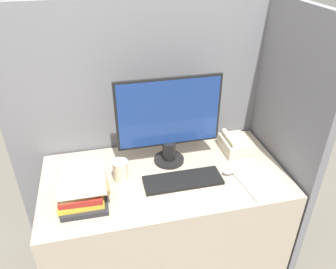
# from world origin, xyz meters

# --- Properties ---
(cubicle_panel_rear) EXTENTS (1.78, 0.04, 1.66)m
(cubicle_panel_rear) POSITION_xyz_m (0.00, 0.74, 0.83)
(cubicle_panel_rear) COLOR slate
(cubicle_panel_rear) RESTS_ON ground_plane
(cubicle_panel_right) EXTENTS (0.04, 0.76, 1.66)m
(cubicle_panel_right) POSITION_xyz_m (0.73, 0.38, 0.83)
(cubicle_panel_right) COLOR slate
(cubicle_panel_right) RESTS_ON ground_plane
(desk) EXTENTS (1.38, 0.70, 0.76)m
(desk) POSITION_xyz_m (0.00, 0.35, 0.38)
(desk) COLOR tan
(desk) RESTS_ON ground_plane
(monitor) EXTENTS (0.60, 0.18, 0.54)m
(monitor) POSITION_xyz_m (0.06, 0.48, 1.03)
(monitor) COLOR black
(monitor) RESTS_ON desk
(keyboard) EXTENTS (0.44, 0.15, 0.02)m
(keyboard) POSITION_xyz_m (0.09, 0.27, 0.77)
(keyboard) COLOR black
(keyboard) RESTS_ON desk
(mouse) EXTENTS (0.07, 0.04, 0.03)m
(mouse) POSITION_xyz_m (0.36, 0.28, 0.78)
(mouse) COLOR gray
(mouse) RESTS_ON desk
(coffee_cup) EXTENTS (0.09, 0.09, 0.12)m
(coffee_cup) POSITION_xyz_m (-0.25, 0.37, 0.82)
(coffee_cup) COLOR beige
(coffee_cup) RESTS_ON desk
(book_stack) EXTENTS (0.26, 0.29, 0.15)m
(book_stack) POSITION_xyz_m (-0.45, 0.25, 0.83)
(book_stack) COLOR #262628
(book_stack) RESTS_ON desk
(desk_telephone) EXTENTS (0.15, 0.21, 0.12)m
(desk_telephone) POSITION_xyz_m (0.48, 0.50, 0.81)
(desk_telephone) COLOR beige
(desk_telephone) RESTS_ON desk
(paper_pile) EXTENTS (0.24, 0.27, 0.02)m
(paper_pile) POSITION_xyz_m (0.50, 0.15, 0.77)
(paper_pile) COLOR white
(paper_pile) RESTS_ON desk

